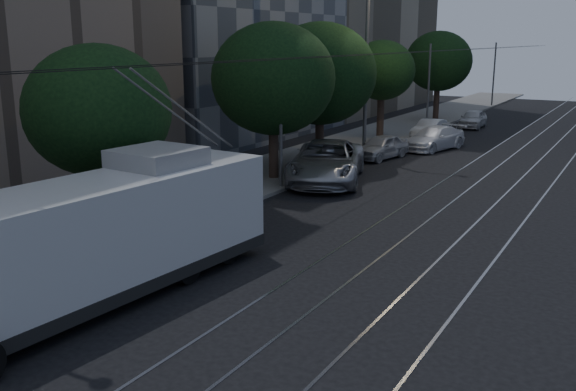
% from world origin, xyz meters
% --- Properties ---
extents(ground, '(120.00, 120.00, 0.00)m').
position_xyz_m(ground, '(0.00, 0.00, 0.00)').
color(ground, black).
rests_on(ground, ground).
extents(sidewalk, '(5.00, 90.00, 0.15)m').
position_xyz_m(sidewalk, '(-7.50, 20.00, 0.07)').
color(sidewalk, slate).
rests_on(sidewalk, ground).
extents(tram_rails, '(4.52, 90.00, 0.02)m').
position_xyz_m(tram_rails, '(2.50, 20.00, 0.01)').
color(tram_rails, '#96979E').
rests_on(tram_rails, ground).
extents(overhead_wires, '(2.23, 90.00, 6.00)m').
position_xyz_m(overhead_wires, '(-4.97, 20.00, 3.47)').
color(overhead_wires, black).
rests_on(overhead_wires, ground).
extents(trolleybus, '(3.30, 11.67, 5.63)m').
position_xyz_m(trolleybus, '(-3.11, -2.93, 1.60)').
color(trolleybus, silver).
rests_on(trolleybus, ground).
extents(pickup_silver, '(5.09, 7.25, 1.84)m').
position_xyz_m(pickup_silver, '(-4.30, 12.35, 0.92)').
color(pickup_silver, '#AAACB2').
rests_on(pickup_silver, ground).
extents(car_white_a, '(2.25, 4.04, 1.30)m').
position_xyz_m(car_white_a, '(-4.30, 19.00, 0.65)').
color(car_white_a, '#B1B1B5').
rests_on(car_white_a, ground).
extents(car_white_b, '(3.09, 4.99, 1.35)m').
position_xyz_m(car_white_b, '(-2.70, 23.25, 0.68)').
color(car_white_b, white).
rests_on(car_white_b, ground).
extents(car_white_c, '(1.56, 3.86, 1.25)m').
position_xyz_m(car_white_c, '(-4.22, 27.28, 0.62)').
color(car_white_c, white).
rests_on(car_white_c, ground).
extents(car_white_d, '(1.74, 3.93, 1.31)m').
position_xyz_m(car_white_d, '(-3.13, 34.04, 0.66)').
color(car_white_d, silver).
rests_on(car_white_d, ground).
extents(tree_1, '(4.49, 4.49, 6.19)m').
position_xyz_m(tree_1, '(-6.50, 1.00, 4.15)').
color(tree_1, '#33241C').
rests_on(tree_1, ground).
extents(tree_2, '(5.50, 5.50, 7.07)m').
position_xyz_m(tree_2, '(-6.50, 11.40, 4.58)').
color(tree_2, '#33241C').
rests_on(tree_2, ground).
extents(tree_3, '(5.68, 5.68, 7.16)m').
position_xyz_m(tree_3, '(-6.51, 16.00, 4.60)').
color(tree_3, '#33241C').
rests_on(tree_3, ground).
extents(tree_4, '(4.05, 4.05, 6.26)m').
position_xyz_m(tree_4, '(-6.53, 24.41, 4.41)').
color(tree_4, '#33241C').
rests_on(tree_4, ground).
extents(tree_5, '(5.04, 5.04, 6.93)m').
position_xyz_m(tree_5, '(-6.50, 36.00, 4.64)').
color(tree_5, '#33241C').
rests_on(tree_5, ground).
extents(streetlamp_far, '(2.66, 0.44, 11.14)m').
position_xyz_m(streetlamp_far, '(-4.77, 18.77, 6.64)').
color(streetlamp_far, '#59595C').
rests_on(streetlamp_far, ground).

